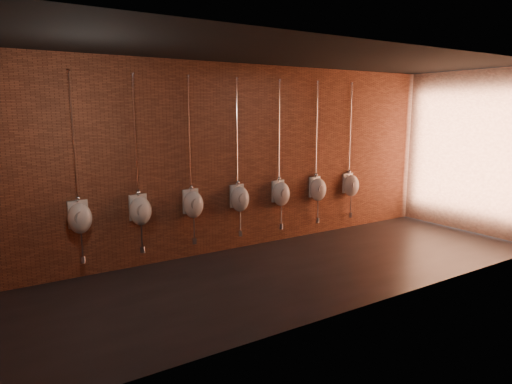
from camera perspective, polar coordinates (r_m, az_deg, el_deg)
ground at (r=7.19m, az=5.76°, el=-9.52°), size 8.50×8.50×0.00m
room_shell at (r=6.79m, az=6.06°, el=6.68°), size 8.54×3.04×3.22m
urinal_0 at (r=6.95m, az=-21.18°, el=-2.93°), size 0.37×0.34×2.71m
urinal_1 at (r=7.17m, az=-14.27°, el=-2.17°), size 0.37×0.34×2.71m
urinal_2 at (r=7.49m, az=-7.87°, el=-1.43°), size 0.37×0.34×2.71m
urinal_3 at (r=7.89m, az=-2.06°, el=-0.75°), size 0.37×0.34×2.71m
urinal_4 at (r=8.37m, az=3.14°, el=-0.13°), size 0.37×0.34×2.71m
urinal_5 at (r=8.91m, az=7.74°, el=0.42°), size 0.37×0.34×2.71m
urinal_6 at (r=9.50m, az=11.78°, el=0.90°), size 0.37×0.34×2.71m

